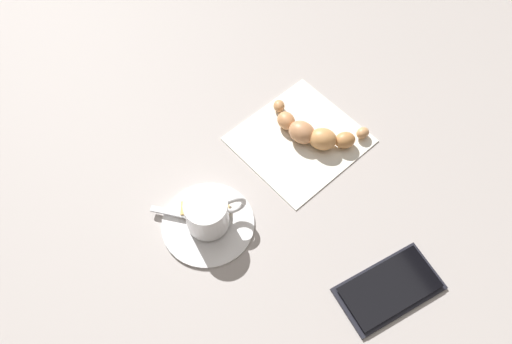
{
  "coord_description": "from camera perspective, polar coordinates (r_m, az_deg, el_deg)",
  "views": [
    {
      "loc": [
        0.19,
        0.33,
        0.67
      ],
      "look_at": [
        0.01,
        -0.01,
        0.03
      ],
      "focal_mm": 35.69,
      "sensor_mm": 36.0,
      "label": 1
    }
  ],
  "objects": [
    {
      "name": "sugar_packet",
      "position": [
        0.74,
        -5.85,
        -3.83
      ],
      "size": [
        0.07,
        0.05,
        0.01
      ],
      "primitive_type": "cube",
      "rotation": [
        0.0,
        0.0,
        5.8
      ],
      "color": "tan",
      "rests_on": "saucer"
    },
    {
      "name": "saucer",
      "position": [
        0.74,
        -5.41,
        -5.75
      ],
      "size": [
        0.13,
        0.13,
        0.01
      ],
      "primitive_type": "cylinder",
      "color": "white",
      "rests_on": "ground"
    },
    {
      "name": "teaspoon",
      "position": [
        0.74,
        -5.82,
        -5.24
      ],
      "size": [
        0.1,
        0.09,
        0.01
      ],
      "color": "silver",
      "rests_on": "saucer"
    },
    {
      "name": "croissant",
      "position": [
        0.81,
        6.48,
        4.41
      ],
      "size": [
        0.13,
        0.14,
        0.03
      ],
      "color": "tan",
      "rests_on": "napkin"
    },
    {
      "name": "ground_plane",
      "position": [
        0.77,
        0.81,
        -1.41
      ],
      "size": [
        1.8,
        1.8,
        0.0
      ],
      "primitive_type": "plane",
      "color": "#A69E9A"
    },
    {
      "name": "napkin",
      "position": [
        0.82,
        4.89,
        3.66
      ],
      "size": [
        0.22,
        0.21,
        0.0
      ],
      "primitive_type": "cube",
      "rotation": [
        0.0,
        0.0,
        0.23
      ],
      "color": "white",
      "rests_on": "ground"
    },
    {
      "name": "espresso_cup",
      "position": [
        0.71,
        -5.38,
        -4.61
      ],
      "size": [
        0.09,
        0.06,
        0.05
      ],
      "color": "white",
      "rests_on": "saucer"
    },
    {
      "name": "cell_phone",
      "position": [
        0.72,
        14.71,
        -12.49
      ],
      "size": [
        0.14,
        0.08,
        0.01
      ],
      "color": "black",
      "rests_on": "ground"
    }
  ]
}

